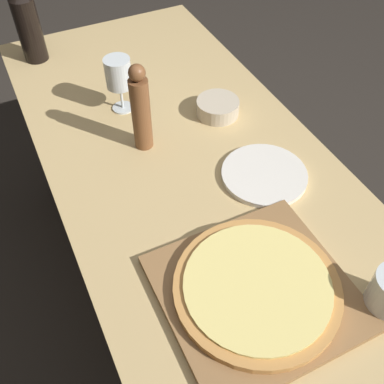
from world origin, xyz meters
TOP-DOWN VIEW (x-y plane):
  - ground_plane at (0.00, 0.00)m, footprint 12.00×12.00m
  - dining_table at (0.00, 0.00)m, footprint 0.71×1.79m
  - cutting_board at (-0.05, -0.33)m, footprint 0.37×0.36m
  - pizza at (-0.05, -0.33)m, footprint 0.34×0.34m
  - wine_bottle at (-0.25, 0.75)m, footprint 0.08×0.08m
  - pepper_mill at (-0.08, 0.19)m, footprint 0.05×0.05m
  - wine_glass at (-0.08, 0.37)m, footprint 0.07×0.07m
  - small_bowl at (0.16, 0.22)m, footprint 0.12×0.12m
  - dinner_plate at (0.15, -0.05)m, footprint 0.22×0.22m

SIDE VIEW (x-z plane):
  - ground_plane at x=0.00m, z-range 0.00..0.00m
  - dining_table at x=0.00m, z-range 0.27..1.00m
  - dinner_plate at x=0.15m, z-range 0.73..0.74m
  - cutting_board at x=-0.05m, z-range 0.73..0.75m
  - small_bowl at x=0.16m, z-range 0.73..0.77m
  - pizza at x=-0.05m, z-range 0.75..0.77m
  - wine_glass at x=-0.08m, z-range 0.76..0.93m
  - pepper_mill at x=-0.08m, z-range 0.72..0.97m
  - wine_bottle at x=-0.25m, z-range 0.69..1.02m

